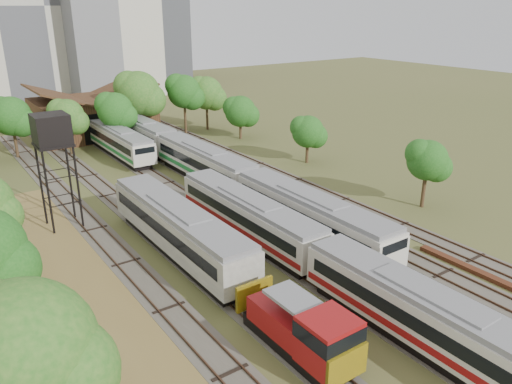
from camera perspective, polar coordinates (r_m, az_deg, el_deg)
ground at (r=32.70m, az=18.96°, el=-14.14°), size 240.00×240.00×0.00m
dry_grass_patch at (r=29.45m, az=-18.85°, el=-18.38°), size 14.00×60.00×0.04m
tracks at (r=49.02m, az=-5.36°, el=-1.05°), size 24.60×80.00×0.19m
railcar_red_set at (r=34.49m, az=7.47°, el=-7.52°), size 2.87×34.58×3.55m
railcar_green_set at (r=54.13m, az=-5.89°, el=3.22°), size 3.04×52.08×3.77m
railcar_rear at (r=65.49m, az=-15.30°, el=5.54°), size 2.87×16.08×3.55m
shunter_locomotive at (r=27.74m, az=5.71°, el=-15.67°), size 2.66×8.10×3.48m
old_grey_coach at (r=38.37m, az=-8.82°, el=-4.18°), size 3.13×18.00×3.88m
water_tower at (r=44.24m, az=-22.31°, el=6.27°), size 2.83×2.83×9.80m
rail_pile_near at (r=39.39m, az=23.96°, el=-8.34°), size 0.63×9.42×0.31m
rail_pile_far at (r=47.00m, az=9.95°, el=-2.13°), size 0.54×8.61×0.28m
maintenance_shed at (r=77.50m, az=-18.05°, el=8.30°), size 16.45×11.55×7.58m
tree_band_far at (r=70.59m, az=-16.43°, el=9.69°), size 37.74×9.14×9.63m
tree_band_right at (r=61.39m, az=4.87°, el=7.37°), size 4.41×35.82×6.53m
tower_centre at (r=117.49m, az=-24.10°, el=18.87°), size 20.00×18.00×36.00m
tower_far_right at (r=137.24m, az=-11.04°, el=18.50°), size 12.00×12.00×28.00m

